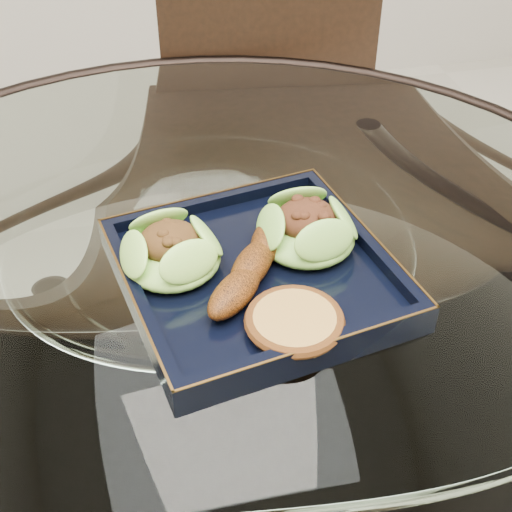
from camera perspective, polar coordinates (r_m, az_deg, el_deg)
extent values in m
cylinder|color=white|center=(0.79, -3.50, -1.42)|extent=(1.10, 1.10, 0.01)
torus|color=black|center=(0.79, -3.50, -1.42)|extent=(1.13, 1.13, 0.02)
cylinder|color=black|center=(1.30, 7.28, -4.57)|extent=(0.04, 0.04, 0.75)
cylinder|color=black|center=(1.26, -17.81, -8.23)|extent=(0.04, 0.04, 0.75)
cube|color=black|center=(1.30, 1.75, -0.07)|extent=(0.44, 0.44, 0.04)
cube|color=black|center=(1.32, 1.03, 13.53)|extent=(0.38, 0.08, 0.43)
cylinder|color=black|center=(1.34, -4.96, -12.77)|extent=(0.03, 0.03, 0.42)
cylinder|color=black|center=(1.38, 9.57, -11.61)|extent=(0.03, 0.03, 0.42)
cylinder|color=black|center=(1.58, -5.28, -3.05)|extent=(0.03, 0.03, 0.42)
cylinder|color=black|center=(1.60, 6.91, -2.28)|extent=(0.03, 0.03, 0.42)
cube|color=black|center=(0.76, 0.00, -1.76)|extent=(0.31, 0.31, 0.02)
ellipsoid|color=#61AD32|center=(0.75, -6.79, 0.17)|extent=(0.12, 0.12, 0.04)
ellipsoid|color=#57942B|center=(0.77, 4.06, 1.96)|extent=(0.14, 0.14, 0.04)
ellipsoid|color=#6A310B|center=(0.73, -0.31, -0.73)|extent=(0.12, 0.16, 0.03)
cylinder|color=#B7883D|center=(0.68, 3.09, -5.34)|extent=(0.11, 0.11, 0.02)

